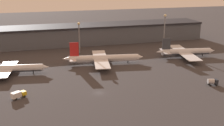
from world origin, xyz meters
name	(u,v)px	position (x,y,z in m)	size (l,w,h in m)	color
ground	(99,93)	(0.00, 0.00, 0.00)	(600.00, 600.00, 0.00)	#383538
terminal_building	(70,35)	(0.00, 93.85, 6.88)	(201.63, 23.78, 13.67)	#4C515B
airplane_1	(8,69)	(-39.01, 35.10, 3.15)	(40.78, 27.45, 13.25)	silver
airplane_2	(103,58)	(11.60, 40.18, 3.17)	(46.35, 37.39, 12.88)	silver
airplane_3	(185,52)	(63.86, 40.55, 3.22)	(37.75, 38.60, 11.98)	silver
service_vehicle_0	(213,82)	(52.06, -5.09, 1.74)	(4.93, 3.63, 3.04)	#282D38
service_vehicle_3	(18,94)	(-32.85, 3.40, 1.67)	(6.35, 5.41, 2.94)	gold
lamp_post_1	(79,33)	(2.56, 66.53, 13.19)	(1.80, 1.80, 20.16)	slate
lamp_post_2	(165,26)	(61.71, 66.53, 14.84)	(1.80, 1.80, 23.09)	slate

